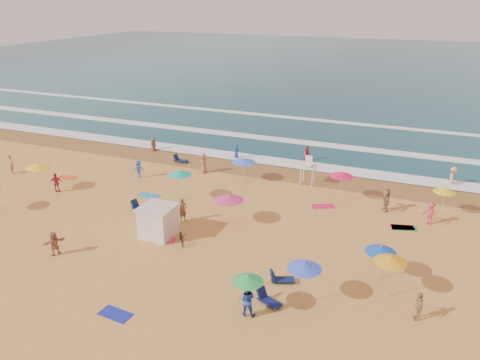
% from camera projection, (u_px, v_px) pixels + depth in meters
% --- Properties ---
extents(ground, '(220.00, 220.00, 0.00)m').
position_uv_depth(ground, '(192.00, 228.00, 32.26)').
color(ground, gold).
rests_on(ground, ground).
extents(ocean, '(220.00, 140.00, 0.18)m').
position_uv_depth(ocean, '(367.00, 66.00, 104.47)').
color(ocean, '#0C4756').
rests_on(ocean, ground).
extents(wet_sand, '(220.00, 220.00, 0.00)m').
position_uv_depth(wet_sand, '(256.00, 169.00, 43.00)').
color(wet_sand, olive).
rests_on(wet_sand, ground).
extents(surf_foam, '(200.00, 18.70, 0.05)m').
position_uv_depth(surf_foam, '(284.00, 142.00, 50.55)').
color(surf_foam, white).
rests_on(surf_foam, ground).
extents(cabana, '(2.00, 2.00, 2.00)m').
position_uv_depth(cabana, '(158.00, 222.00, 30.86)').
color(cabana, silver).
rests_on(cabana, ground).
extents(cabana_roof, '(2.20, 2.20, 0.12)m').
position_uv_depth(cabana_roof, '(157.00, 207.00, 30.47)').
color(cabana_roof, silver).
rests_on(cabana_roof, cabana).
extents(bicycle, '(1.35, 1.59, 0.82)m').
position_uv_depth(bicycle, '(182.00, 237.00, 30.16)').
color(bicycle, black).
rests_on(bicycle, ground).
extents(lifeguard_stand, '(1.20, 1.20, 2.10)m').
position_uv_depth(lifeguard_stand, '(308.00, 172.00, 39.36)').
color(lifeguard_stand, white).
rests_on(lifeguard_stand, ground).
extents(beach_umbrellas, '(63.25, 23.49, 0.80)m').
position_uv_depth(beach_umbrellas, '(221.00, 196.00, 32.05)').
color(beach_umbrellas, '#FF1A49').
rests_on(beach_umbrellas, ground).
extents(loungers, '(53.03, 22.06, 0.34)m').
position_uv_depth(loungers, '(189.00, 232.00, 31.36)').
color(loungers, '#102051').
rests_on(loungers, ground).
extents(towels, '(52.17, 23.86, 0.03)m').
position_uv_depth(towels, '(188.00, 241.00, 30.44)').
color(towels, red).
rests_on(towels, ground).
extents(beachgoers, '(40.88, 24.67, 2.15)m').
position_uv_depth(beachgoers, '(222.00, 193.00, 35.90)').
color(beachgoers, '#C43153').
rests_on(beachgoers, ground).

